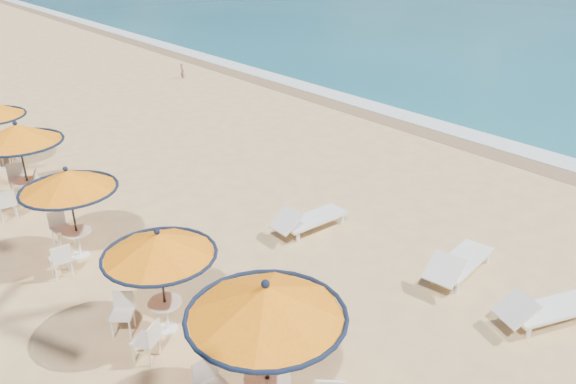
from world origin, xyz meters
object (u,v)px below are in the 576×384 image
at_px(station_2, 67,189).
at_px(station_3, 17,144).
at_px(lounger_near, 543,309).
at_px(lounger_far, 307,219).
at_px(lounger_mid, 458,263).
at_px(station_0, 266,315).
at_px(station_1, 156,256).

xyz_separation_m(station_2, station_3, (-0.02, 3.65, 0.05)).
distance_m(station_2, station_3, 3.65).
bearing_deg(lounger_near, station_3, 136.52).
xyz_separation_m(lounger_near, lounger_far, (-1.05, 5.70, 0.01)).
bearing_deg(lounger_mid, station_2, 124.68).
xyz_separation_m(station_0, lounger_mid, (5.59, 0.43, -1.55)).
bearing_deg(station_3, lounger_near, -63.11).
xyz_separation_m(station_3, lounger_far, (4.98, -6.18, -1.42)).
relative_size(station_2, lounger_mid, 0.99).
height_order(station_3, lounger_mid, station_3).
bearing_deg(lounger_mid, station_0, 174.51).
bearing_deg(station_1, station_0, -83.94).
bearing_deg(lounger_mid, lounger_near, -103.20).
bearing_deg(station_0, station_1, 96.06).
relative_size(lounger_near, lounger_far, 1.02).
height_order(station_0, lounger_mid, station_0).
distance_m(station_0, station_3, 10.32).
distance_m(station_3, lounger_near, 13.41).
height_order(lounger_mid, lounger_far, lounger_mid).
distance_m(station_1, station_2, 3.78).
height_order(station_2, station_3, station_3).
relative_size(station_0, lounger_far, 1.17).
distance_m(lounger_near, lounger_mid, 2.02).
bearing_deg(lounger_mid, station_3, 112.02).
relative_size(lounger_near, lounger_mid, 0.95).
bearing_deg(station_2, station_0, -85.34).
bearing_deg(station_2, station_3, 90.25).
bearing_deg(station_1, lounger_mid, -22.61).
bearing_deg(station_0, lounger_near, -16.21).
distance_m(station_1, lounger_near, 7.43).
xyz_separation_m(station_1, station_2, (-0.24, 3.77, 0.06)).
relative_size(station_3, lounger_near, 1.12).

